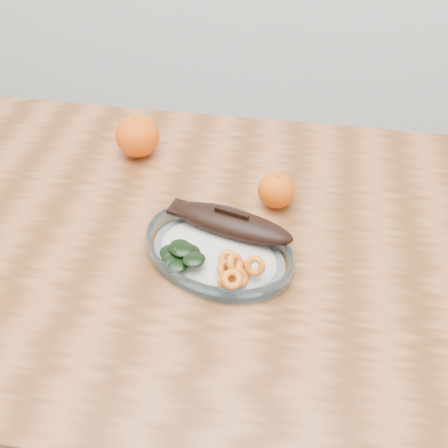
% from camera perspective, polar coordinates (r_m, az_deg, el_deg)
% --- Properties ---
extents(ground, '(3.00, 3.00, 0.00)m').
position_cam_1_polar(ground, '(1.58, -4.02, -21.25)').
color(ground, slate).
rests_on(ground, ground).
extents(dining_table, '(1.20, 0.80, 0.75)m').
position_cam_1_polar(dining_table, '(1.04, -5.71, -4.99)').
color(dining_table, brown).
rests_on(dining_table, ground).
extents(plated_meal, '(0.61, 0.61, 0.08)m').
position_cam_1_polar(plated_meal, '(0.92, -0.54, -2.47)').
color(plated_meal, white).
rests_on(plated_meal, dining_table).
extents(orange_left, '(0.09, 0.09, 0.09)m').
position_cam_1_polar(orange_left, '(1.14, -8.78, 8.82)').
color(orange_left, '#EF3C04').
rests_on(orange_left, dining_table).
extents(orange_right, '(0.07, 0.07, 0.07)m').
position_cam_1_polar(orange_right, '(1.01, 5.35, 3.42)').
color(orange_right, '#EF3C04').
rests_on(orange_right, dining_table).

